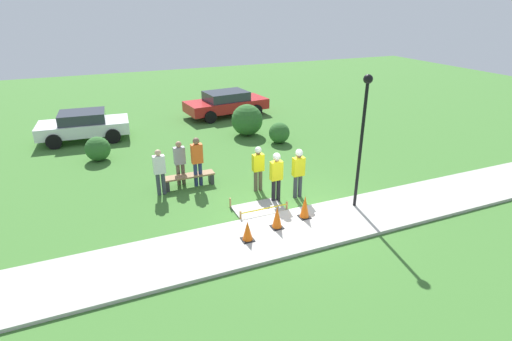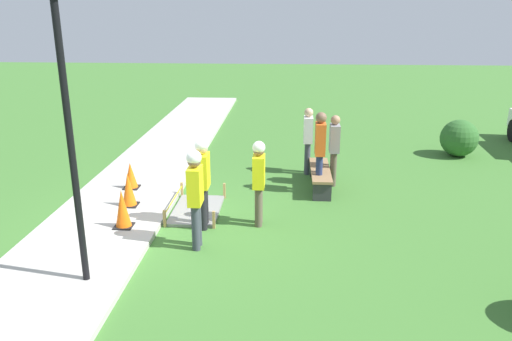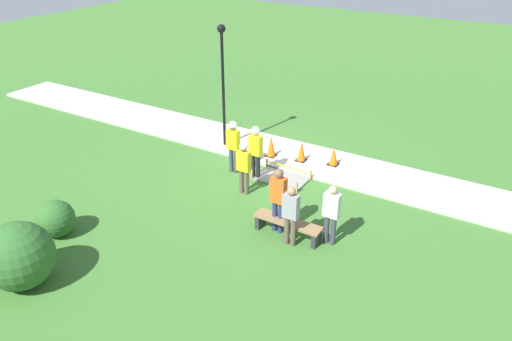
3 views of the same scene
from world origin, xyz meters
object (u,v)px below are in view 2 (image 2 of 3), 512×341
traffic_cone_near_patch (131,176)px  bystander_in_gray_shirt (308,137)px  worker_supervisor (195,191)px  bystander_in_orange_shirt (320,147)px  park_bench (320,174)px  worker_assistant (203,176)px  traffic_cone_sidewalk_edge (122,209)px  worker_trainee (259,177)px  traffic_cone_far_patch (129,190)px  bystander_in_white_shirt (334,146)px  lamppost_near (65,97)px

traffic_cone_near_patch → bystander_in_gray_shirt: bearing=112.2°
worker_supervisor → bystander_in_gray_shirt: worker_supervisor is taller
bystander_in_orange_shirt → bystander_in_gray_shirt: 1.41m
park_bench → worker_assistant: bearing=-44.1°
traffic_cone_near_patch → bystander_in_orange_shirt: bearing=93.4°
traffic_cone_sidewalk_edge → worker_trainee: (-0.49, 2.49, 0.51)m
traffic_cone_sidewalk_edge → park_bench: size_ratio=0.40×
traffic_cone_far_patch → worker_supervisor: bearing=46.6°
worker_supervisor → bystander_in_white_shirt: size_ratio=1.05×
park_bench → bystander_in_orange_shirt: bystander_in_orange_shirt is taller
worker_trainee → bystander_in_white_shirt: bystander_in_white_shirt is taller
park_bench → bystander_in_orange_shirt: bearing=-9.1°
worker_assistant → bystander_in_orange_shirt: bystander_in_orange_shirt is taller
worker_supervisor → traffic_cone_far_patch: bearing=-133.4°
bystander_in_white_shirt → lamppost_near: bearing=-40.3°
bystander_in_white_shirt → bystander_in_gray_shirt: bearing=-145.3°
traffic_cone_near_patch → bystander_in_orange_shirt: 4.29m
traffic_cone_near_patch → worker_assistant: worker_assistant is taller
traffic_cone_sidewalk_edge → bystander_in_white_shirt: bystander_in_white_shirt is taller
traffic_cone_sidewalk_edge → bystander_in_orange_shirt: 4.45m
worker_supervisor → bystander_in_gray_shirt: 4.75m
traffic_cone_near_patch → bystander_in_white_shirt: bearing=100.0°
lamppost_near → park_bench: bearing=140.6°
worker_assistant → bystander_in_white_shirt: bearing=135.0°
traffic_cone_sidewalk_edge → worker_trainee: size_ratio=0.44×
bystander_in_orange_shirt → bystander_in_white_shirt: (-0.56, 0.36, -0.12)m
bystander_in_white_shirt → worker_assistant: bearing=-45.0°
worker_supervisor → worker_assistant: worker_supervisor is taller
traffic_cone_near_patch → park_bench: bearing=97.7°
traffic_cone_far_patch → bystander_in_white_shirt: 4.72m
worker_trainee → bystander_in_gray_shirt: (-3.24, 1.03, -0.03)m
worker_trainee → lamppost_near: (2.39, -2.45, 1.87)m
traffic_cone_far_patch → bystander_in_gray_shirt: bearing=125.7°
worker_trainee → bystander_in_white_shirt: (-2.41, 1.61, -0.03)m
worker_assistant → bystander_in_orange_shirt: (-2.07, 2.26, 0.01)m
worker_supervisor → worker_assistant: (-0.83, -0.01, -0.00)m
worker_trainee → bystander_in_orange_shirt: size_ratio=0.90×
bystander_in_gray_shirt → worker_assistant: bearing=-30.7°
bystander_in_orange_shirt → bystander_in_white_shirt: size_ratio=1.11×
worker_trainee → bystander_in_orange_shirt: bystander_in_orange_shirt is taller
traffic_cone_near_patch → traffic_cone_sidewalk_edge: traffic_cone_sidewalk_edge is taller
bystander_in_orange_shirt → bystander_in_gray_shirt: bystander_in_orange_shirt is taller
worker_trainee → traffic_cone_near_patch: bearing=-118.2°
traffic_cone_far_patch → bystander_in_white_shirt: bystander_in_white_shirt is taller
worker_trainee → bystander_in_gray_shirt: size_ratio=0.99×
traffic_cone_far_patch → bystander_in_gray_shirt: 4.63m
worker_assistant → bystander_in_gray_shirt: worker_assistant is taller
worker_assistant → worker_trainee: 1.05m
worker_supervisor → lamppost_near: (1.34, -1.44, 1.80)m
bystander_in_gray_shirt → bystander_in_white_shirt: (0.83, 0.58, 0.00)m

